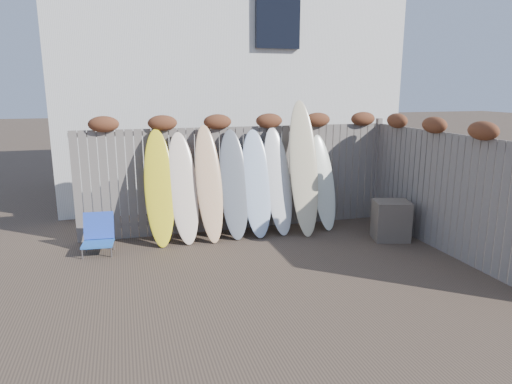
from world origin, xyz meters
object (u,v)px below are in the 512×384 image
object	(u,v)px
lattice_panel	(410,182)
surfboard_0	(159,188)
beach_chair	(98,235)
wooden_crate	(391,220)

from	to	relation	value
lattice_panel	surfboard_0	world-z (taller)	surfboard_0
beach_chair	wooden_crate	size ratio (longest dim) A/B	0.92
beach_chair	surfboard_0	xyz separation A→B (m)	(1.05, 0.19, 0.70)
wooden_crate	lattice_panel	size ratio (longest dim) A/B	0.37
wooden_crate	lattice_panel	world-z (taller)	lattice_panel
surfboard_0	lattice_panel	bearing A→B (deg)	-6.68
wooden_crate	surfboard_0	world-z (taller)	surfboard_0
lattice_panel	wooden_crate	bearing A→B (deg)	-150.62
beach_chair	lattice_panel	xyz separation A→B (m)	(5.69, -0.45, 0.66)
beach_chair	surfboard_0	bearing A→B (deg)	10.12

